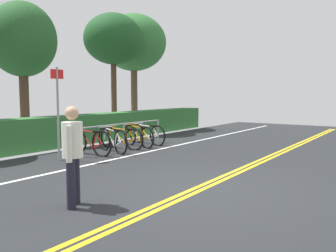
# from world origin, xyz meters

# --- Properties ---
(ground_plane) EXTENTS (29.93, 11.38, 0.05)m
(ground_plane) POSITION_xyz_m (0.00, 0.00, -0.03)
(ground_plane) COLOR #232628
(centre_line_yellow_inner) EXTENTS (26.94, 0.10, 0.00)m
(centre_line_yellow_inner) POSITION_xyz_m (0.00, -0.08, 0.00)
(centre_line_yellow_inner) COLOR gold
(centre_line_yellow_inner) RESTS_ON ground_plane
(centre_line_yellow_outer) EXTENTS (26.94, 0.10, 0.00)m
(centre_line_yellow_outer) POSITION_xyz_m (0.00, 0.08, 0.00)
(centre_line_yellow_outer) COLOR gold
(centre_line_yellow_outer) RESTS_ON ground_plane
(bike_lane_stripe_white) EXTENTS (26.94, 0.12, 0.00)m
(bike_lane_stripe_white) POSITION_xyz_m (0.00, 3.36, 0.00)
(bike_lane_stripe_white) COLOR white
(bike_lane_stripe_white) RESTS_ON ground_plane
(bike_rack) EXTENTS (3.73, 0.05, 0.83)m
(bike_rack) POSITION_xyz_m (2.76, 4.34, 0.62)
(bike_rack) COLOR #9EA0A5
(bike_rack) RESTS_ON ground_plane
(bicycle_0) EXTENTS (0.46, 1.77, 0.79)m
(bicycle_0) POSITION_xyz_m (1.36, 4.44, 0.37)
(bicycle_0) COLOR black
(bicycle_0) RESTS_ON ground_plane
(bicycle_1) EXTENTS (0.65, 1.70, 0.77)m
(bicycle_1) POSITION_xyz_m (2.08, 4.22, 0.36)
(bicycle_1) COLOR black
(bicycle_1) RESTS_ON ground_plane
(bicycle_2) EXTENTS (0.46, 1.72, 0.74)m
(bicycle_2) POSITION_xyz_m (2.74, 4.44, 0.35)
(bicycle_2) COLOR black
(bicycle_2) RESTS_ON ground_plane
(bicycle_3) EXTENTS (0.62, 1.70, 0.76)m
(bicycle_3) POSITION_xyz_m (3.39, 4.28, 0.36)
(bicycle_3) COLOR black
(bicycle_3) RESTS_ON ground_plane
(bicycle_4) EXTENTS (0.46, 1.78, 0.75)m
(bicycle_4) POSITION_xyz_m (4.02, 4.41, 0.35)
(bicycle_4) COLOR black
(bicycle_4) RESTS_ON ground_plane
(pedestrian) EXTENTS (0.42, 0.32, 1.57)m
(pedestrian) POSITION_xyz_m (-2.11, 1.11, 0.89)
(pedestrian) COLOR #1E1E2D
(pedestrian) RESTS_ON ground_plane
(sign_post_near) EXTENTS (0.36, 0.07, 2.44)m
(sign_post_near) POSITION_xyz_m (0.28, 4.43, 1.46)
(sign_post_near) COLOR gray
(sign_post_near) RESTS_ON ground_plane
(hedge_backdrop) EXTENTS (12.68, 0.82, 1.02)m
(hedge_backdrop) POSITION_xyz_m (4.26, 6.47, 0.51)
(hedge_backdrop) COLOR #2D6B30
(hedge_backdrop) RESTS_ON ground_plane
(tree_mid) EXTENTS (2.37, 2.37, 4.96)m
(tree_mid) POSITION_xyz_m (1.86, 8.22, 3.61)
(tree_mid) COLOR #473323
(tree_mid) RESTS_ON ground_plane
(tree_far_right) EXTENTS (2.59, 2.59, 5.27)m
(tree_far_right) POSITION_xyz_m (6.07, 7.82, 4.13)
(tree_far_right) COLOR #473323
(tree_far_right) RESTS_ON ground_plane
(tree_extra) EXTENTS (3.21, 3.21, 5.67)m
(tree_extra) POSITION_xyz_m (8.11, 8.35, 4.24)
(tree_extra) COLOR brown
(tree_extra) RESTS_ON ground_plane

